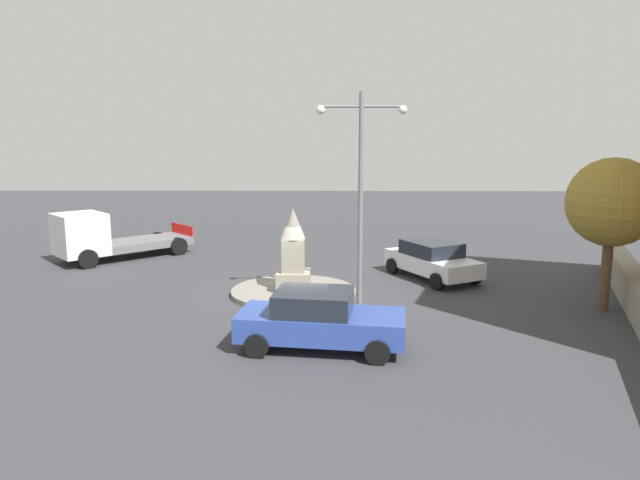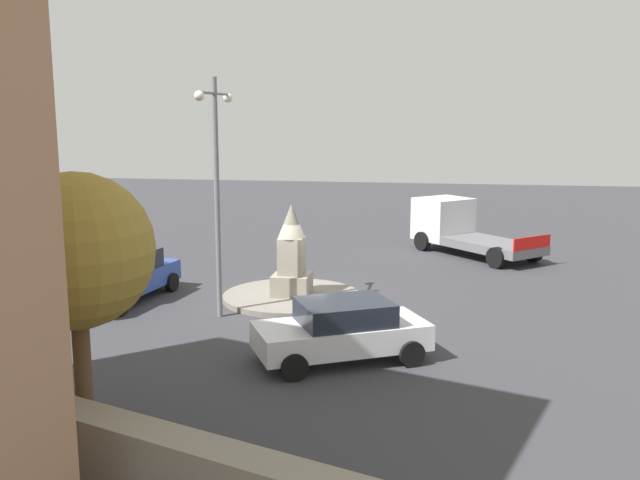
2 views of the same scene
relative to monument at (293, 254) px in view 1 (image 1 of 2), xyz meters
The scene contains 8 objects.
ground_plane 1.47m from the monument, ahead, with size 80.00×80.00×0.00m, color #38383D.
traffic_island 1.39m from the monument, ahead, with size 4.53×4.53×0.18m, color gray.
monument is the anchor object (origin of this frame).
streetlamp 4.00m from the monument, 36.93° to the right, with size 2.85×0.28×7.03m.
car_white_waiting 5.98m from the monument, 23.93° to the left, with size 3.58×4.56×1.51m.
car_blue_approaching 5.52m from the monument, 79.34° to the right, with size 4.66×2.54×1.59m.
truck_white_near_island 10.64m from the monument, 148.61° to the left, with size 5.90×5.69×2.28m.
tree_near_wall 10.69m from the monument, ahead, with size 2.86×2.86×5.00m.
Camera 1 is at (1.22, -20.16, 5.65)m, focal length 32.24 mm.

